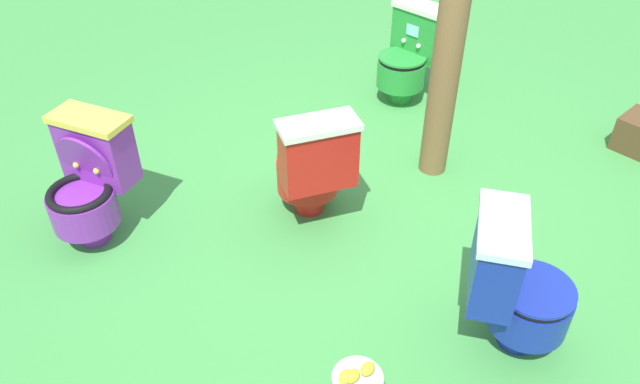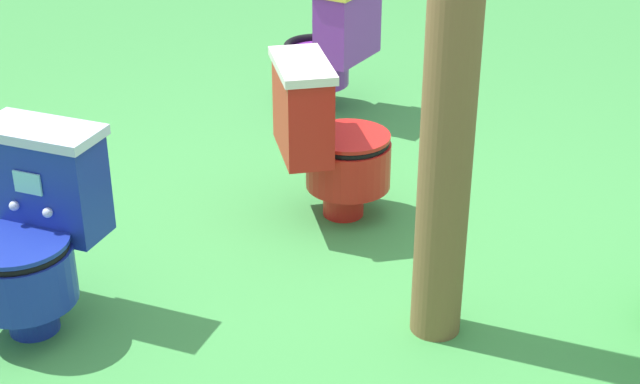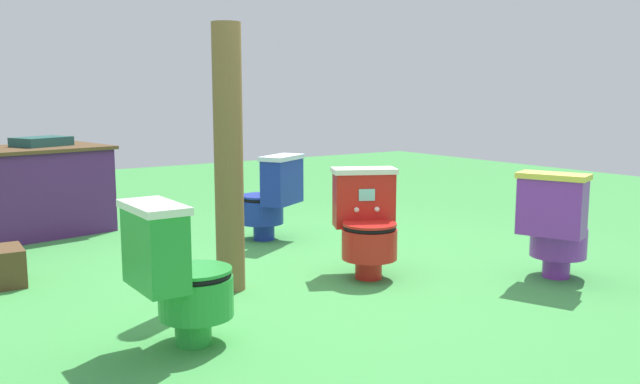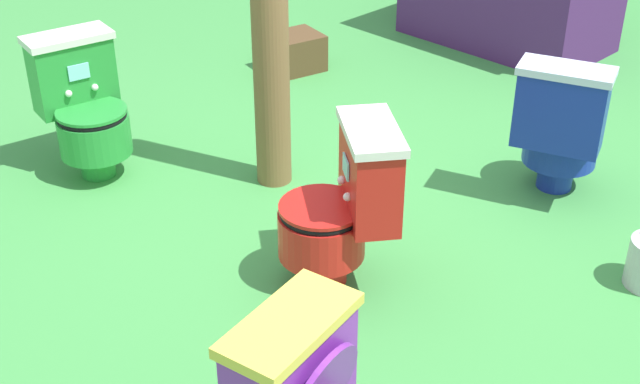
# 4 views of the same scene
# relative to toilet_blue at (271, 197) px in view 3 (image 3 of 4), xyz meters

# --- Properties ---
(ground) EXTENTS (14.00, 14.00, 0.00)m
(ground) POSITION_rel_toilet_blue_xyz_m (-0.28, -0.99, -0.37)
(ground) COLOR #429947
(toilet_blue) EXTENTS (0.60, 0.63, 0.73)m
(toilet_blue) POSITION_rel_toilet_blue_xyz_m (0.00, 0.00, 0.00)
(toilet_blue) COLOR #192D9E
(toilet_blue) RESTS_ON ground
(toilet_green) EXTENTS (0.49, 0.43, 0.73)m
(toilet_green) POSITION_rel_toilet_blue_xyz_m (-1.58, -1.81, 0.00)
(toilet_green) COLOR green
(toilet_green) RESTS_ON ground
(toilet_purple) EXTENTS (0.60, 0.55, 0.73)m
(toilet_purple) POSITION_rel_toilet_blue_xyz_m (0.94, -2.10, 0.00)
(toilet_purple) COLOR purple
(toilet_purple) RESTS_ON ground
(toilet_red) EXTENTS (0.58, 0.62, 0.73)m
(toilet_red) POSITION_rel_toilet_blue_xyz_m (-0.02, -1.31, 0.00)
(toilet_red) COLOR red
(toilet_red) RESTS_ON ground
(vendor_table) EXTENTS (1.59, 1.10, 0.85)m
(vendor_table) POSITION_rel_toilet_blue_xyz_m (-1.70, 1.41, 0.02)
(vendor_table) COLOR #4C2360
(vendor_table) RESTS_ON ground
(wooden_post) EXTENTS (0.18, 0.18, 1.66)m
(wooden_post) POSITION_rel_toilet_blue_xyz_m (-0.93, -1.08, 0.46)
(wooden_post) COLOR brown
(wooden_post) RESTS_ON ground
(lemon_bucket) EXTENTS (0.22, 0.22, 0.28)m
(lemon_bucket) POSITION_rel_toilet_blue_xyz_m (0.78, -0.26, -0.25)
(lemon_bucket) COLOR #B7B7BF
(lemon_bucket) RESTS_ON ground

